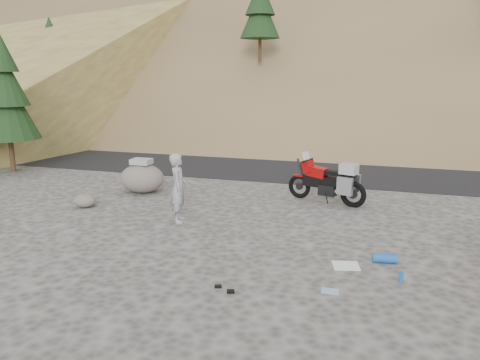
# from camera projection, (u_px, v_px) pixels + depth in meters

# --- Properties ---
(ground) EXTENTS (140.00, 140.00, 0.00)m
(ground) POSITION_uv_depth(u_px,v_px,m) (271.00, 242.00, 10.19)
(ground) COLOR #43403E
(ground) RESTS_ON ground
(road) EXTENTS (120.00, 7.00, 0.05)m
(road) POSITION_uv_depth(u_px,v_px,m) (324.00, 166.00, 18.57)
(road) COLOR black
(road) RESTS_ON ground
(conifer_verge) EXTENTS (2.20, 2.20, 5.04)m
(conifer_verge) POSITION_uv_depth(u_px,v_px,m) (5.00, 93.00, 16.91)
(conifer_verge) COLOR #3A2815
(conifer_verge) RESTS_ON ground
(motorcycle) EXTENTS (2.31, 1.11, 1.42)m
(motorcycle) POSITION_uv_depth(u_px,v_px,m) (330.00, 182.00, 13.13)
(motorcycle) COLOR black
(motorcycle) RESTS_ON ground
(man) EXTENTS (0.58, 0.72, 1.70)m
(man) POSITION_uv_depth(u_px,v_px,m) (180.00, 221.00, 11.61)
(man) COLOR #9A9BA0
(man) RESTS_ON ground
(boulder) EXTENTS (1.54, 1.37, 1.07)m
(boulder) POSITION_uv_depth(u_px,v_px,m) (142.00, 178.00, 14.35)
(boulder) COLOR #605952
(boulder) RESTS_ON ground
(small_rock) EXTENTS (0.78, 0.75, 0.37)m
(small_rock) POSITION_uv_depth(u_px,v_px,m) (85.00, 201.00, 12.81)
(small_rock) COLOR #605952
(small_rock) RESTS_ON ground
(gear_white_cloth) EXTENTS (0.58, 0.54, 0.02)m
(gear_white_cloth) POSITION_uv_depth(u_px,v_px,m) (346.00, 266.00, 8.88)
(gear_white_cloth) COLOR white
(gear_white_cloth) RESTS_ON ground
(gear_blue_mat) EXTENTS (0.47, 0.23, 0.18)m
(gear_blue_mat) POSITION_uv_depth(u_px,v_px,m) (385.00, 258.00, 9.02)
(gear_blue_mat) COLOR #1C56A8
(gear_blue_mat) RESTS_ON ground
(gear_bottle) EXTENTS (0.08, 0.08, 0.20)m
(gear_bottle) POSITION_uv_depth(u_px,v_px,m) (401.00, 277.00, 8.17)
(gear_bottle) COLOR #1C56A8
(gear_bottle) RESTS_ON ground
(gear_glove_a) EXTENTS (0.14, 0.12, 0.03)m
(gear_glove_a) POSITION_uv_depth(u_px,v_px,m) (218.00, 286.00, 7.99)
(gear_glove_a) COLOR black
(gear_glove_a) RESTS_ON ground
(gear_glove_b) EXTENTS (0.15, 0.13, 0.04)m
(gear_glove_b) POSITION_uv_depth(u_px,v_px,m) (231.00, 291.00, 7.79)
(gear_glove_b) COLOR black
(gear_glove_b) RESTS_ON ground
(gear_blue_cloth) EXTENTS (0.30, 0.22, 0.01)m
(gear_blue_cloth) POSITION_uv_depth(u_px,v_px,m) (330.00, 291.00, 7.84)
(gear_blue_cloth) COLOR #81A7C7
(gear_blue_cloth) RESTS_ON ground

